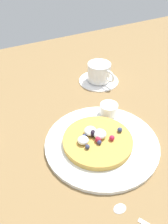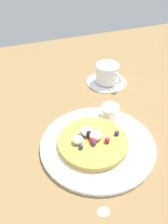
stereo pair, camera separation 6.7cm
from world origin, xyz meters
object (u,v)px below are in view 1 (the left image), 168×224
object	(u,v)px
pancake_plate	(102,143)
teaspoon	(133,216)
syrup_ramekin	(109,109)
coffee_saucer	(99,80)
coffee_cup	(99,72)

from	to	relation	value
pancake_plate	teaspoon	distance (m)	0.20
syrup_ramekin	coffee_saucer	distance (m)	0.20
teaspoon	coffee_cup	bearing A→B (deg)	67.44
syrup_ramekin	teaspoon	xyz separation A→B (m)	(-0.12, -0.29, -0.02)
pancake_plate	coffee_cup	xyz separation A→B (m)	(0.15, 0.27, 0.03)
syrup_ramekin	coffee_saucer	size ratio (longest dim) A/B	0.37
pancake_plate	syrup_ramekin	world-z (taller)	syrup_ramekin
teaspoon	pancake_plate	bearing A→B (deg)	77.15
syrup_ramekin	teaspoon	world-z (taller)	syrup_ramekin
teaspoon	syrup_ramekin	bearing A→B (deg)	67.11
syrup_ramekin	pancake_plate	bearing A→B (deg)	-130.15
pancake_plate	syrup_ramekin	distance (m)	0.12
pancake_plate	syrup_ramekin	bearing A→B (deg)	49.85
coffee_saucer	teaspoon	size ratio (longest dim) A/B	1.16
pancake_plate	coffee_saucer	size ratio (longest dim) A/B	2.09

